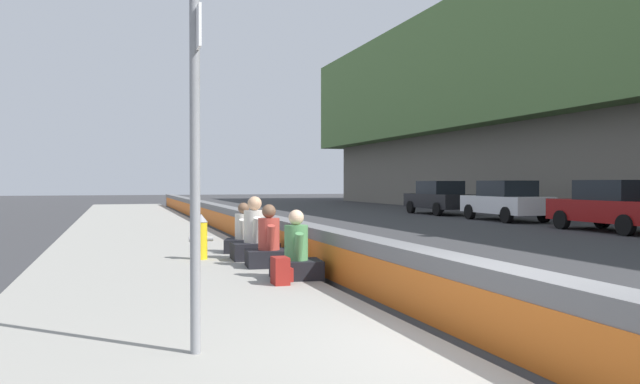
% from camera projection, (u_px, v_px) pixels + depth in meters
% --- Properties ---
extents(ground_plane, '(160.00, 160.00, 0.00)m').
position_uv_depth(ground_plane, '(513.00, 364.00, 5.56)').
color(ground_plane, '#353538').
rests_on(ground_plane, ground).
extents(jersey_barrier, '(76.00, 0.45, 0.85)m').
position_uv_depth(jersey_barrier, '(513.00, 316.00, 5.55)').
color(jersey_barrier, slate).
rests_on(jersey_barrier, ground_plane).
extents(route_sign_post, '(0.44, 0.09, 3.60)m').
position_uv_depth(route_sign_post, '(195.00, 115.00, 5.36)').
color(route_sign_post, gray).
rests_on(route_sign_post, sidewalk_strip).
extents(fire_hydrant, '(0.26, 0.46, 0.88)m').
position_uv_depth(fire_hydrant, '(201.00, 236.00, 11.99)').
color(fire_hydrant, gold).
rests_on(fire_hydrant, sidewalk_strip).
extents(seated_person_foreground, '(0.72, 0.83, 1.06)m').
position_uv_depth(seated_person_foreground, '(296.00, 257.00, 9.59)').
color(seated_person_foreground, black).
rests_on(seated_person_foreground, sidewalk_strip).
extents(seated_person_middle, '(0.74, 0.84, 1.10)m').
position_uv_depth(seated_person_middle, '(269.00, 247.00, 10.97)').
color(seated_person_middle, black).
rests_on(seated_person_middle, sidewalk_strip).
extents(seated_person_rear, '(0.78, 0.90, 1.22)m').
position_uv_depth(seated_person_rear, '(255.00, 240.00, 11.99)').
color(seated_person_rear, black).
rests_on(seated_person_rear, sidewalk_strip).
extents(seated_person_far, '(0.84, 0.91, 1.06)m').
position_uv_depth(seated_person_far, '(244.00, 237.00, 13.18)').
color(seated_person_far, black).
rests_on(seated_person_far, sidewalk_strip).
extents(backpack, '(0.32, 0.28, 0.40)m').
position_uv_depth(backpack, '(281.00, 271.00, 9.04)').
color(backpack, maroon).
rests_on(backpack, sidewalk_strip).
extents(parked_car_third, '(4.51, 1.98, 1.71)m').
position_uv_depth(parked_car_third, '(614.00, 206.00, 20.45)').
color(parked_car_third, maroon).
rests_on(parked_car_third, ground_plane).
extents(parked_car_fourth, '(4.56, 2.07, 1.71)m').
position_uv_depth(parked_car_fourth, '(506.00, 201.00, 26.32)').
color(parked_car_fourth, silver).
rests_on(parked_car_fourth, ground_plane).
extents(parked_car_midline, '(4.51, 1.96, 1.71)m').
position_uv_depth(parked_car_midline, '(439.00, 197.00, 31.73)').
color(parked_car_midline, black).
rests_on(parked_car_midline, ground_plane).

